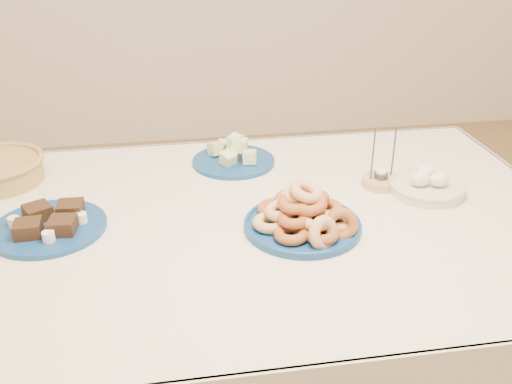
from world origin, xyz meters
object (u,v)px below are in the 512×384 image
Objects in this scene: melon_plate at (233,156)px; donut_platter at (305,217)px; brownie_plate at (49,225)px; dining_table at (253,251)px; egg_bowl at (427,185)px; candle_holder at (380,180)px.

donut_platter is at bearing -74.21° from melon_plate.
melon_plate is 0.61m from brownie_plate.
donut_platter reaches higher than dining_table.
dining_table is 0.20m from donut_platter.
egg_bowl is (0.39, 0.14, -0.01)m from donut_platter.
dining_table is 0.43m from candle_holder.
brownie_plate is at bearing 177.85° from dining_table.
melon_plate reaches higher than brownie_plate.
donut_platter is at bearing -34.47° from dining_table.
candle_holder is at bearing 6.70° from brownie_plate.
candle_holder is (0.91, 0.11, 0.00)m from brownie_plate.
dining_table is at bearing -89.05° from melon_plate.
egg_bowl is (0.11, -0.06, 0.01)m from candle_holder.
donut_platter is at bearing -159.78° from egg_bowl.
melon_plate is 0.59m from egg_bowl.
dining_table is at bearing -172.96° from egg_bowl.
donut_platter is 1.78× the size of egg_bowl.
melon_plate is 0.80× the size of brownie_plate.
donut_platter is 0.64m from brownie_plate.
egg_bowl is at bearing 7.04° from dining_table.
egg_bowl is at bearing 20.22° from donut_platter.
melon_plate is 0.46m from candle_holder.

